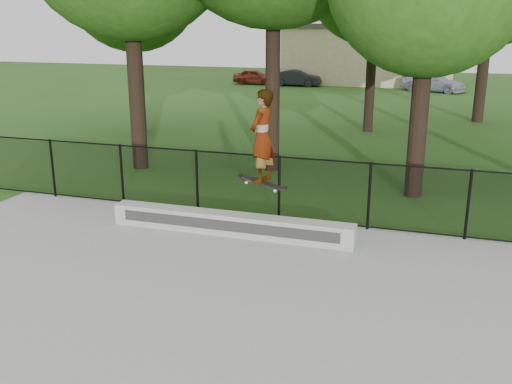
% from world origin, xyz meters
% --- Properties ---
extents(ground, '(100.00, 100.00, 0.00)m').
position_xyz_m(ground, '(0.00, 0.00, 0.00)').
color(ground, '#224D15').
rests_on(ground, ground).
extents(concrete_slab, '(14.00, 12.00, 0.06)m').
position_xyz_m(concrete_slab, '(0.00, 0.00, 0.03)').
color(concrete_slab, '#969691').
rests_on(concrete_slab, ground).
extents(grind_ledge, '(5.30, 0.40, 0.45)m').
position_xyz_m(grind_ledge, '(-0.74, 4.70, 0.29)').
color(grind_ledge, '#B0B0AB').
rests_on(grind_ledge, concrete_slab).
extents(car_a, '(3.24, 1.41, 1.09)m').
position_xyz_m(car_a, '(-9.78, 34.52, 0.55)').
color(car_a, maroon).
rests_on(car_a, ground).
extents(car_b, '(3.15, 1.33, 1.13)m').
position_xyz_m(car_b, '(-6.59, 34.29, 0.56)').
color(car_b, black).
rests_on(car_b, ground).
extents(car_c, '(4.19, 2.92, 1.21)m').
position_xyz_m(car_c, '(2.77, 33.75, 0.61)').
color(car_c, '#9798AB').
rests_on(car_c, ground).
extents(skater_airborne, '(0.82, 0.75, 2.03)m').
position_xyz_m(skater_airborne, '(-0.00, 4.61, 2.20)').
color(skater_airborne, black).
rests_on(skater_airborne, ground).
extents(chainlink_fence, '(16.06, 0.06, 1.50)m').
position_xyz_m(chainlink_fence, '(0.00, 5.90, 0.81)').
color(chainlink_fence, black).
rests_on(chainlink_fence, concrete_slab).
extents(distant_building, '(12.40, 6.40, 4.30)m').
position_xyz_m(distant_building, '(-2.00, 38.00, 2.16)').
color(distant_building, beige).
rests_on(distant_building, ground).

